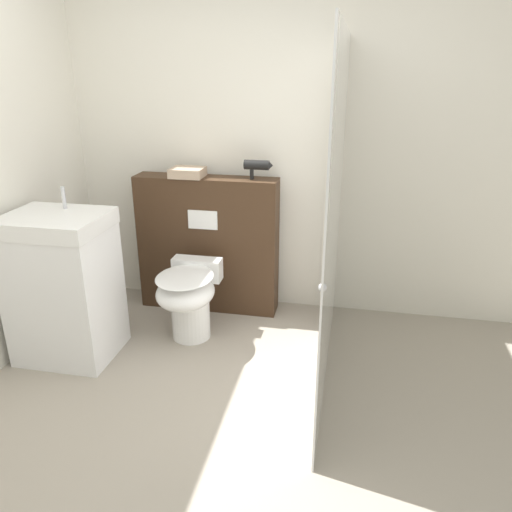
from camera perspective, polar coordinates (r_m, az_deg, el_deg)
The scene contains 8 objects.
ground_plane at distance 2.63m, azimuth -7.95°, elevation -22.54°, with size 12.00×12.00×0.00m, color #9E9384.
wall_back at distance 3.74m, azimuth 0.49°, elevation 12.57°, with size 8.00×0.06×2.50m.
partition_panel at distance 3.82m, azimuth -5.50°, elevation 1.33°, with size 1.06×0.22×1.04m.
shower_glass at distance 2.85m, azimuth 8.95°, elevation 4.19°, with size 0.04×1.75×1.98m.
toilet at distance 3.45m, azimuth -7.72°, elevation -4.64°, with size 0.39×0.55×0.52m.
sink_vanity at distance 3.41m, azimuth -21.08°, elevation -3.28°, with size 0.61×0.50×1.10m.
hair_drier at distance 3.56m, azimuth 0.19°, elevation 10.30°, with size 0.21×0.07×0.14m.
folded_towel at distance 3.69m, azimuth -7.82°, elevation 9.45°, with size 0.24×0.20×0.07m.
Camera 1 is at (0.70, -1.78, 1.82)m, focal length 35.00 mm.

